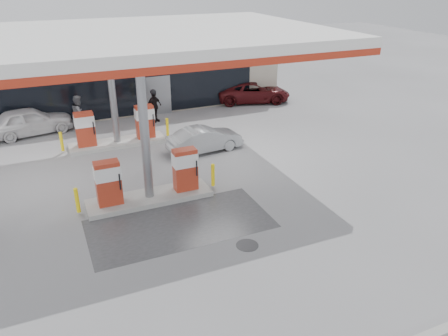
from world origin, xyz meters
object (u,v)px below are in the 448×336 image
object	(u,v)px
attendant	(79,113)
biker_walking	(154,107)
hatchback_silver	(205,139)
parked_car_right	(253,92)
sedan_white	(30,121)
pump_island_near	(149,183)
pump_island_far	(116,131)

from	to	relation	value
attendant	biker_walking	world-z (taller)	attendant
hatchback_silver	biker_walking	world-z (taller)	biker_walking
parked_car_right	hatchback_silver	bearing A→B (deg)	154.17
sedan_white	attendant	bearing A→B (deg)	-110.14
pump_island_near	sedan_white	distance (m)	9.93
sedan_white	hatchback_silver	distance (m)	9.21
hatchback_silver	pump_island_near	bearing A→B (deg)	129.65
pump_island_near	hatchback_silver	size ratio (longest dim) A/B	1.48
pump_island_near	pump_island_far	xyz separation A→B (m)	(0.00, 6.00, 0.00)
sedan_white	pump_island_near	bearing A→B (deg)	-168.56
biker_walking	pump_island_near	bearing A→B (deg)	-133.62
sedan_white	parked_car_right	world-z (taller)	sedan_white
biker_walking	pump_island_far	bearing A→B (deg)	-161.20
pump_island_near	biker_walking	distance (m)	9.02
sedan_white	parked_car_right	distance (m)	13.07
pump_island_near	attendant	xyz separation A→B (m)	(-1.34, 8.80, 0.22)
sedan_white	hatchback_silver	bearing A→B (deg)	-138.17
hatchback_silver	sedan_white	bearing A→B (deg)	46.91
pump_island_far	attendant	world-z (taller)	attendant
pump_island_near	parked_car_right	xyz separation A→B (m)	(9.30, 10.00, -0.07)
attendant	biker_walking	distance (m)	3.90
sedan_white	hatchback_silver	world-z (taller)	sedan_white
sedan_white	attendant	xyz separation A→B (m)	(2.41, -0.40, 0.23)
sedan_white	biker_walking	world-z (taller)	biker_walking
pump_island_near	sedan_white	xyz separation A→B (m)	(-3.74, 9.20, -0.00)
pump_island_near	pump_island_far	world-z (taller)	same
pump_island_far	attendant	distance (m)	3.11
attendant	pump_island_far	bearing A→B (deg)	-139.74
pump_island_near	hatchback_silver	distance (m)	5.07
parked_car_right	sedan_white	bearing A→B (deg)	109.53
sedan_white	pump_island_far	bearing A→B (deg)	-141.23
pump_island_near	attendant	world-z (taller)	attendant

